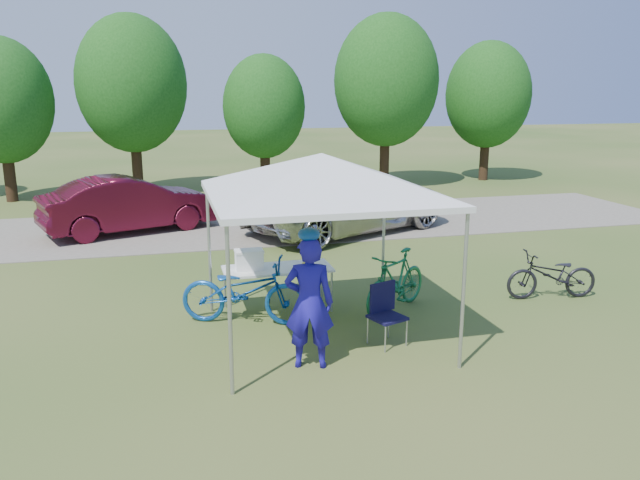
{
  "coord_description": "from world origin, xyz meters",
  "views": [
    {
      "loc": [
        -2.17,
        -8.44,
        3.59
      ],
      "look_at": [
        0.48,
        2.0,
        0.98
      ],
      "focal_mm": 35.0,
      "sensor_mm": 36.0,
      "label": 1
    }
  ],
  "objects_px": {
    "cooler": "(249,260)",
    "sedan": "(130,204)",
    "bike_blue": "(244,291)",
    "folding_chair": "(385,308)",
    "minivan": "(347,200)",
    "bike_dark": "(552,275)",
    "folding_table": "(277,270)",
    "cyclist": "(309,303)",
    "bike_green": "(396,281)"
  },
  "relations": [
    {
      "from": "folding_chair",
      "to": "sedan",
      "type": "xyz_separation_m",
      "value": [
        -3.85,
        8.41,
        0.22
      ]
    },
    {
      "from": "folding_table",
      "to": "cooler",
      "type": "bearing_deg",
      "value": -180.0
    },
    {
      "from": "bike_dark",
      "to": "minivan",
      "type": "xyz_separation_m",
      "value": [
        -1.91,
        6.12,
        0.39
      ]
    },
    {
      "from": "cyclist",
      "to": "bike_dark",
      "type": "relative_size",
      "value": 1.09
    },
    {
      "from": "bike_blue",
      "to": "minivan",
      "type": "height_order",
      "value": "minivan"
    },
    {
      "from": "folding_table",
      "to": "bike_dark",
      "type": "relative_size",
      "value": 1.1
    },
    {
      "from": "folding_chair",
      "to": "sedan",
      "type": "relative_size",
      "value": 0.2
    },
    {
      "from": "cyclist",
      "to": "minivan",
      "type": "xyz_separation_m",
      "value": [
        2.85,
        7.75,
        -0.07
      ]
    },
    {
      "from": "folding_table",
      "to": "sedan",
      "type": "distance_m",
      "value": 7.16
    },
    {
      "from": "cooler",
      "to": "bike_blue",
      "type": "distance_m",
      "value": 0.62
    },
    {
      "from": "bike_green",
      "to": "folding_chair",
      "type": "bearing_deg",
      "value": -64.27
    },
    {
      "from": "bike_blue",
      "to": "folding_chair",
      "type": "bearing_deg",
      "value": -103.43
    },
    {
      "from": "folding_chair",
      "to": "bike_green",
      "type": "bearing_deg",
      "value": 42.24
    },
    {
      "from": "minivan",
      "to": "sedan",
      "type": "distance_m",
      "value": 5.58
    },
    {
      "from": "bike_green",
      "to": "minivan",
      "type": "bearing_deg",
      "value": 134.22
    },
    {
      "from": "folding_table",
      "to": "bike_dark",
      "type": "bearing_deg",
      "value": -7.38
    },
    {
      "from": "folding_table",
      "to": "cyclist",
      "type": "bearing_deg",
      "value": -89.82
    },
    {
      "from": "bike_green",
      "to": "cooler",
      "type": "bearing_deg",
      "value": -139.29
    },
    {
      "from": "cooler",
      "to": "sedan",
      "type": "distance_m",
      "value": 7.01
    },
    {
      "from": "bike_blue",
      "to": "minivan",
      "type": "xyz_separation_m",
      "value": [
        3.47,
        5.97,
        0.28
      ]
    },
    {
      "from": "folding_table",
      "to": "bike_blue",
      "type": "relative_size",
      "value": 0.89
    },
    {
      "from": "sedan",
      "to": "cyclist",
      "type": "bearing_deg",
      "value": 176.16
    },
    {
      "from": "cyclist",
      "to": "bike_dark",
      "type": "bearing_deg",
      "value": -146.15
    },
    {
      "from": "folding_table",
      "to": "bike_dark",
      "type": "height_order",
      "value": "bike_dark"
    },
    {
      "from": "bike_blue",
      "to": "minivan",
      "type": "bearing_deg",
      "value": -9.34
    },
    {
      "from": "minivan",
      "to": "cyclist",
      "type": "bearing_deg",
      "value": 135.35
    },
    {
      "from": "folding_chair",
      "to": "cyclist",
      "type": "height_order",
      "value": "cyclist"
    },
    {
      "from": "cyclist",
      "to": "folding_chair",
      "type": "bearing_deg",
      "value": -142.68
    },
    {
      "from": "folding_table",
      "to": "folding_chair",
      "type": "relative_size",
      "value": 2.03
    },
    {
      "from": "cooler",
      "to": "folding_table",
      "type": "bearing_deg",
      "value": 0.0
    },
    {
      "from": "sedan",
      "to": "bike_green",
      "type": "bearing_deg",
      "value": -168.2
    },
    {
      "from": "folding_table",
      "to": "minivan",
      "type": "relative_size",
      "value": 0.31
    },
    {
      "from": "bike_green",
      "to": "sedan",
      "type": "bearing_deg",
      "value": 175.32
    },
    {
      "from": "bike_dark",
      "to": "bike_blue",
      "type": "bearing_deg",
      "value": -83.5
    },
    {
      "from": "minivan",
      "to": "bike_dark",
      "type": "bearing_deg",
      "value": 172.89
    },
    {
      "from": "folding_chair",
      "to": "bike_blue",
      "type": "relative_size",
      "value": 0.44
    },
    {
      "from": "cyclist",
      "to": "bike_blue",
      "type": "distance_m",
      "value": 1.92
    },
    {
      "from": "cooler",
      "to": "cyclist",
      "type": "distance_m",
      "value": 2.3
    },
    {
      "from": "cooler",
      "to": "bike_green",
      "type": "xyz_separation_m",
      "value": [
        2.35,
        -0.53,
        -0.39
      ]
    },
    {
      "from": "bike_blue",
      "to": "sedan",
      "type": "distance_m",
      "value": 7.41
    },
    {
      "from": "cyclist",
      "to": "minivan",
      "type": "bearing_deg",
      "value": -95.3
    },
    {
      "from": "bike_blue",
      "to": "minivan",
      "type": "distance_m",
      "value": 6.91
    },
    {
      "from": "folding_table",
      "to": "folding_chair",
      "type": "height_order",
      "value": "folding_chair"
    },
    {
      "from": "folding_chair",
      "to": "minivan",
      "type": "relative_size",
      "value": 0.15
    },
    {
      "from": "cooler",
      "to": "folding_chair",
      "type": "bearing_deg",
      "value": -45.41
    },
    {
      "from": "bike_green",
      "to": "bike_dark",
      "type": "bearing_deg",
      "value": 51.64
    },
    {
      "from": "folding_chair",
      "to": "minivan",
      "type": "bearing_deg",
      "value": 57.38
    },
    {
      "from": "folding_table",
      "to": "sedan",
      "type": "height_order",
      "value": "sedan"
    },
    {
      "from": "sedan",
      "to": "bike_dark",
      "type": "bearing_deg",
      "value": -154.8
    },
    {
      "from": "bike_green",
      "to": "cyclist",
      "type": "bearing_deg",
      "value": -84.07
    }
  ]
}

